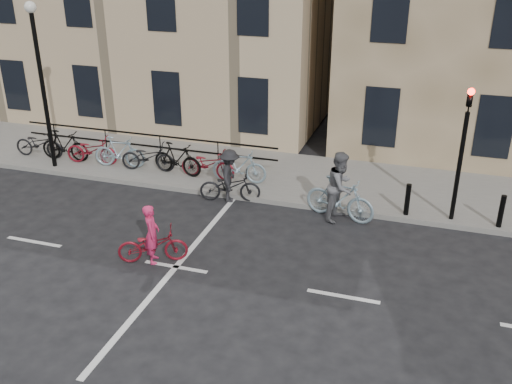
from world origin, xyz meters
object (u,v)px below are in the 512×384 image
(lamp_post, at_px, (40,66))
(cyclist_dark, at_px, (230,181))
(traffic_light, at_px, (464,138))
(cyclist_grey, at_px, (340,192))
(cyclist_pink, at_px, (153,242))

(lamp_post, bearing_deg, cyclist_dark, -4.43)
(traffic_light, relative_size, cyclist_grey, 1.86)
(traffic_light, bearing_deg, cyclist_dark, -175.97)
(cyclist_pink, height_order, cyclist_dark, cyclist_dark)
(cyclist_dark, bearing_deg, cyclist_pink, 157.51)
(traffic_light, xyz_separation_m, lamp_post, (-12.70, 0.06, 1.04))
(cyclist_pink, relative_size, cyclist_grey, 0.84)
(lamp_post, relative_size, cyclist_dark, 2.79)
(cyclist_pink, relative_size, cyclist_dark, 0.93)
(cyclist_pink, bearing_deg, cyclist_grey, -70.14)
(lamp_post, bearing_deg, cyclist_grey, -3.93)
(lamp_post, bearing_deg, traffic_light, -0.27)
(cyclist_dark, bearing_deg, traffic_light, -99.89)
(lamp_post, xyz_separation_m, cyclist_dark, (6.45, -0.50, -2.86))
(traffic_light, height_order, lamp_post, lamp_post)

